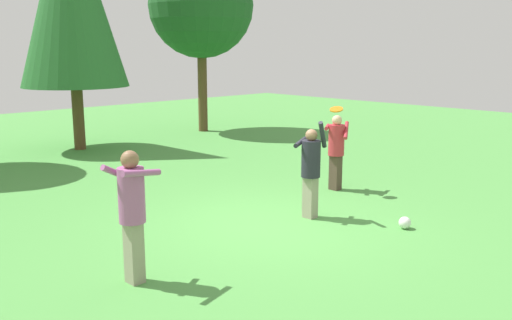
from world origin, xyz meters
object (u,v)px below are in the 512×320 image
object	(u,v)px
ball_white	(405,223)
person_bystander	(132,205)
person_thrower	(311,166)
person_catcher	(336,146)
frisbee	(336,109)
tree_far_right	(201,6)

from	to	relation	value
ball_white	person_bystander	bearing A→B (deg)	163.85
person_thrower	person_catcher	distance (m)	2.14
person_catcher	person_bystander	bearing A→B (deg)	-22.61
person_bystander	person_thrower	bearing A→B (deg)	-6.61
frisbee	ball_white	world-z (taller)	frisbee
person_catcher	tree_far_right	xyz separation A→B (m)	(3.38, 8.70, 3.49)
person_bystander	tree_far_right	size ratio (longest dim) A/B	0.28
frisbee	ball_white	xyz separation A→B (m)	(-0.99, -2.27, -1.67)
person_catcher	frisbee	bearing A→B (deg)	-0.00
person_thrower	ball_white	xyz separation A→B (m)	(0.67, -1.53, -0.86)
person_bystander	frisbee	world-z (taller)	frisbee
person_thrower	person_bystander	distance (m)	3.80
person_thrower	person_bystander	size ratio (longest dim) A/B	1.01
ball_white	tree_far_right	xyz separation A→B (m)	(4.64, 11.16, 4.34)
person_thrower	frisbee	distance (m)	1.99
ball_white	tree_far_right	world-z (taller)	tree_far_right
frisbee	person_bystander	bearing A→B (deg)	-169.79
person_bystander	frisbee	xyz separation A→B (m)	(5.45, 0.98, 0.73)
person_catcher	ball_white	xyz separation A→B (m)	(-1.26, -2.46, -0.85)
ball_white	tree_far_right	distance (m)	12.84
person_catcher	person_thrower	bearing A→B (deg)	-8.44
person_catcher	frisbee	size ratio (longest dim) A/B	4.63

